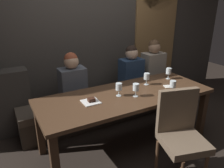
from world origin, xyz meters
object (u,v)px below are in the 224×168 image
(dining_table, at_px, (126,100))
(diner_far_end, at_px, (153,64))
(diner_bearded, at_px, (131,69))
(wine_glass_center_front, at_px, (169,71))
(diner_redhead, at_px, (72,80))
(wine_glass_end_left, at_px, (136,88))
(dessert_plate, at_px, (91,101))
(chair_near_side, at_px, (180,130))
(wine_glass_center_back, at_px, (147,77))
(banquette_bench, at_px, (102,108))
(wine_glass_near_left, at_px, (119,87))
(wine_glass_far_left, at_px, (173,85))

(dining_table, bearing_deg, diner_far_end, 35.85)
(diner_bearded, height_order, diner_far_end, diner_far_end)
(diner_bearded, distance_m, wine_glass_center_front, 0.62)
(diner_redhead, height_order, wine_glass_end_left, diner_redhead)
(wine_glass_center_front, bearing_deg, dessert_plate, -172.20)
(chair_near_side, xyz_separation_m, wine_glass_center_front, (0.62, 0.90, 0.30))
(diner_far_end, height_order, wine_glass_center_back, diner_far_end)
(diner_bearded, xyz_separation_m, wine_glass_center_front, (0.29, -0.54, 0.07))
(chair_near_side, relative_size, diner_redhead, 1.35)
(diner_far_end, xyz_separation_m, wine_glass_center_back, (-0.57, -0.57, 0.04))
(banquette_bench, relative_size, wine_glass_near_left, 15.24)
(wine_glass_near_left, bearing_deg, wine_glass_end_left, -32.05)
(diner_far_end, distance_m, wine_glass_near_left, 1.31)
(diner_redhead, bearing_deg, wine_glass_far_left, -43.69)
(dining_table, relative_size, wine_glass_center_front, 13.41)
(wine_glass_center_back, xyz_separation_m, wine_glass_far_left, (0.11, -0.39, -0.00))
(dining_table, distance_m, chair_near_side, 0.76)
(diner_redhead, distance_m, diner_bearded, 1.00)
(wine_glass_far_left, bearing_deg, wine_glass_center_front, 53.21)
(wine_glass_near_left, relative_size, wine_glass_center_front, 1.00)
(chair_near_side, bearing_deg, wine_glass_near_left, 114.74)
(chair_near_side, distance_m, wine_glass_center_back, 0.93)
(wine_glass_center_front, bearing_deg, chair_near_side, -124.52)
(diner_redhead, bearing_deg, wine_glass_near_left, -63.27)
(wine_glass_center_back, bearing_deg, diner_bearded, 77.10)
(banquette_bench, xyz_separation_m, diner_bearded, (0.54, 0.02, 0.56))
(banquette_bench, relative_size, diner_bearded, 3.47)
(diner_bearded, height_order, dessert_plate, diner_bearded)
(dining_table, xyz_separation_m, wine_glass_center_back, (0.41, 0.14, 0.20))
(dining_table, height_order, diner_bearded, diner_bearded)
(diner_far_end, relative_size, dessert_plate, 4.07)
(banquette_bench, bearing_deg, wine_glass_center_back, -53.60)
(wine_glass_center_back, distance_m, dessert_plate, 0.91)
(diner_redhead, bearing_deg, wine_glass_center_front, -21.43)
(chair_near_side, bearing_deg, wine_glass_center_front, 55.48)
(wine_glass_center_back, height_order, wine_glass_center_front, same)
(diner_far_end, xyz_separation_m, dessert_plate, (-1.46, -0.71, -0.06))
(banquette_bench, distance_m, diner_redhead, 0.73)
(wine_glass_far_left, distance_m, wine_glass_center_front, 0.53)
(wine_glass_far_left, bearing_deg, wine_glass_near_left, 158.77)
(diner_far_end, xyz_separation_m, wine_glass_center_front, (-0.14, -0.53, 0.04))
(diner_bearded, xyz_separation_m, dessert_plate, (-1.03, -0.72, -0.04))
(diner_redhead, relative_size, wine_glass_near_left, 4.43)
(wine_glass_near_left, bearing_deg, dining_table, 2.04)
(banquette_bench, bearing_deg, chair_near_side, -81.22)
(diner_redhead, distance_m, wine_glass_center_back, 1.03)
(dining_table, xyz_separation_m, wine_glass_end_left, (0.06, -0.11, 0.20))
(banquette_bench, relative_size, diner_redhead, 3.44)
(diner_bearded, relative_size, diner_far_end, 0.93)
(wine_glass_center_back, height_order, wine_glass_near_left, same)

